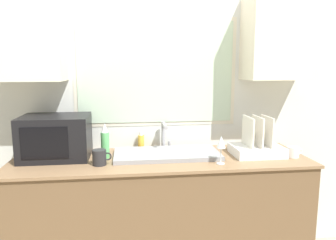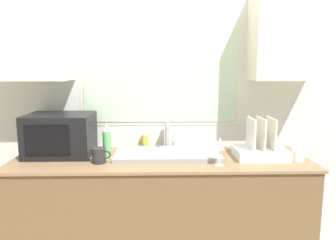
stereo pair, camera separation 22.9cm
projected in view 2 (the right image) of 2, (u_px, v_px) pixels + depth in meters
countertop at (161, 216)px, 2.45m from camera, size 2.12×0.67×0.91m
wall_back at (161, 89)px, 2.61m from camera, size 6.00×0.38×2.60m
sink_basin at (168, 154)px, 2.41m from camera, size 0.77×0.38×0.03m
faucet at (168, 133)px, 2.58m from camera, size 0.08×0.19×0.22m
microwave at (60, 135)px, 2.42m from camera, size 0.47×0.38×0.31m
dish_rack at (260, 149)px, 2.36m from camera, size 0.36×0.29×0.29m
spray_bottle at (107, 140)px, 2.38m from camera, size 0.06×0.06×0.25m
soap_bottle at (145, 141)px, 2.63m from camera, size 0.05×0.05×0.14m
mug_near_sink at (99, 155)px, 2.23m from camera, size 0.13×0.09×0.10m
wine_glass at (220, 144)px, 2.16m from camera, size 0.06×0.06×0.19m
mug_by_rack at (298, 155)px, 2.28m from camera, size 0.11×0.09×0.08m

